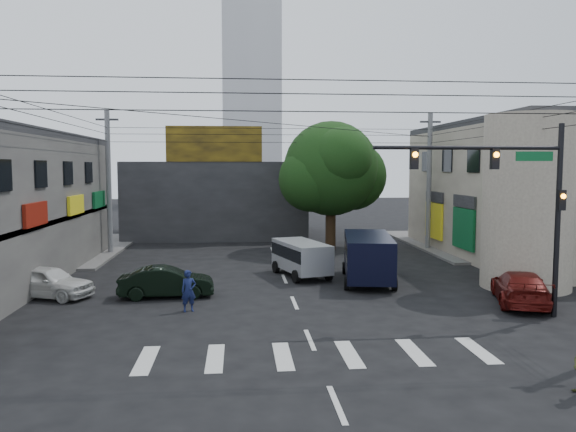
{
  "coord_description": "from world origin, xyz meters",
  "views": [
    {
      "loc": [
        -2.3,
        -20.68,
        5.61
      ],
      "look_at": [
        -0.09,
        4.0,
        3.44
      ],
      "focal_mm": 35.0,
      "sensor_mm": 36.0,
      "label": 1
    }
  ],
  "objects": [
    {
      "name": "navy_van",
      "position": [
        4.01,
        5.95,
        1.14
      ],
      "size": [
        6.4,
        4.03,
        2.28
      ],
      "primitive_type": null,
      "rotation": [
        0.0,
        0.0,
        1.4
      ],
      "color": "black",
      "rests_on": "ground"
    },
    {
      "name": "dark_sedan",
      "position": [
        -5.4,
        3.53,
        0.66
      ],
      "size": [
        1.93,
        4.21,
        1.33
      ],
      "primitive_type": "imported",
      "rotation": [
        0.0,
        0.0,
        1.64
      ],
      "color": "black",
      "rests_on": "ground"
    },
    {
      "name": "utility_pole_far_left",
      "position": [
        -10.5,
        16.0,
        4.6
      ],
      "size": [
        0.32,
        0.32,
        9.2
      ],
      "primitive_type": "cylinder",
      "color": "#59595B",
      "rests_on": "ground"
    },
    {
      "name": "silver_minivan",
      "position": [
        0.92,
        7.55,
        0.9
      ],
      "size": [
        5.09,
        3.97,
        1.79
      ],
      "primitive_type": null,
      "rotation": [
        0.0,
        0.0,
        1.85
      ],
      "color": "#A7A9AF",
      "rests_on": "ground"
    },
    {
      "name": "utility_pole_far_right",
      "position": [
        10.5,
        16.0,
        4.6
      ],
      "size": [
        0.32,
        0.32,
        9.2
      ],
      "primitive_type": "cylinder",
      "color": "#59595B",
      "rests_on": "ground"
    },
    {
      "name": "sidewalk_far_left",
      "position": [
        -18.0,
        18.0,
        0.07
      ],
      "size": [
        16.0,
        16.0,
        0.15
      ],
      "primitive_type": "cube",
      "color": "#514F4C",
      "rests_on": "ground"
    },
    {
      "name": "traffic_gantry",
      "position": [
        7.82,
        -1.0,
        4.83
      ],
      "size": [
        7.1,
        0.35,
        7.2
      ],
      "color": "black",
      "rests_on": "ground"
    },
    {
      "name": "maroon_sedan",
      "position": [
        9.21,
        1.0,
        0.68
      ],
      "size": [
        4.75,
        5.87,
        1.37
      ],
      "primitive_type": "imported",
      "rotation": [
        0.0,
        0.0,
        2.82
      ],
      "color": "#4F0E0B",
      "rests_on": "ground"
    },
    {
      "name": "building_right",
      "position": [
        18.0,
        13.0,
        4.0
      ],
      "size": [
        14.0,
        18.0,
        8.0
      ],
      "primitive_type": "cube",
      "color": "gray",
      "rests_on": "ground"
    },
    {
      "name": "tower_distant",
      "position": [
        0.0,
        70.0,
        22.0
      ],
      "size": [
        9.0,
        9.0,
        44.0
      ],
      "primitive_type": "cube",
      "color": "silver",
      "rests_on": "ground"
    },
    {
      "name": "building_far",
      "position": [
        -4.0,
        26.0,
        3.0
      ],
      "size": [
        14.0,
        10.0,
        6.0
      ],
      "primitive_type": "cube",
      "color": "#232326",
      "rests_on": "ground"
    },
    {
      "name": "sidewalk_far_right",
      "position": [
        18.0,
        18.0,
        0.07
      ],
      "size": [
        16.0,
        16.0,
        0.15
      ],
      "primitive_type": "cube",
      "color": "#514F4C",
      "rests_on": "ground"
    },
    {
      "name": "ground",
      "position": [
        0.0,
        0.0,
        0.0
      ],
      "size": [
        160.0,
        160.0,
        0.0
      ],
      "primitive_type": "plane",
      "color": "black",
      "rests_on": "ground"
    },
    {
      "name": "street_tree",
      "position": [
        4.0,
        17.0,
        5.47
      ],
      "size": [
        6.4,
        6.4,
        8.7
      ],
      "color": "black",
      "rests_on": "ground"
    },
    {
      "name": "white_compact",
      "position": [
        -10.5,
        3.9,
        0.69
      ],
      "size": [
        4.36,
        5.16,
        1.38
      ],
      "primitive_type": "imported",
      "rotation": [
        0.0,
        0.0,
        1.2
      ],
      "color": "silver",
      "rests_on": "ground"
    },
    {
      "name": "corner_column",
      "position": [
        11.0,
        4.0,
        4.0
      ],
      "size": [
        4.0,
        4.0,
        8.0
      ],
      "primitive_type": "cylinder",
      "color": "gray",
      "rests_on": "ground"
    },
    {
      "name": "billboard",
      "position": [
        -4.0,
        21.1,
        7.3
      ],
      "size": [
        7.0,
        0.3,
        2.6
      ],
      "primitive_type": "cube",
      "color": "olive",
      "rests_on": "building_far"
    },
    {
      "name": "traffic_officer",
      "position": [
        -4.23,
        1.02,
        0.81
      ],
      "size": [
        0.83,
        0.75,
        1.62
      ],
      "primitive_type": "imported",
      "rotation": [
        0.0,
        0.0,
        0.33
      ],
      "color": "#131B44",
      "rests_on": "ground"
    }
  ]
}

